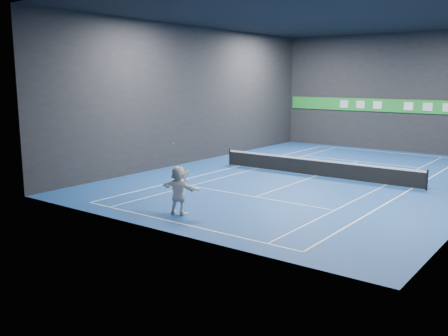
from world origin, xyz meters
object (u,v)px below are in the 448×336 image
Objects in this scene: tennis_ball at (173,144)px; tennis_net at (316,167)px; tennis_racket at (186,176)px; player at (178,190)px.

tennis_ball is 11.21m from tennis_net.
tennis_net is at bearing 83.82° from tennis_ball.
tennis_ball reaches higher than tennis_racket.
tennis_net is (0.93, 10.86, -0.49)m from player.
tennis_net is (1.18, 10.88, -2.42)m from tennis_ball.
player is 0.16× the size of tennis_net.
player is 1.95m from tennis_ball.
tennis_ball is (-0.25, -0.02, 1.94)m from player.
player is 10.91m from tennis_net.
tennis_racket is at bearing 6.43° from tennis_ball.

